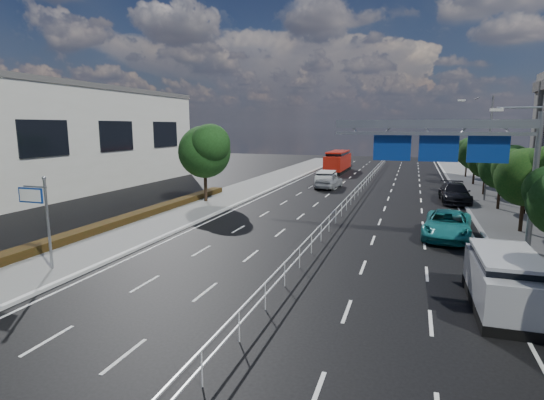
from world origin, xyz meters
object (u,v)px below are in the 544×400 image
(near_car_silver, at_px, (329,180))
(pedestrian_b, at_px, (526,201))
(toilet_sign, at_px, (39,207))
(parked_car_teal, at_px, (447,225))
(red_bus, at_px, (338,161))
(silver_minivan, at_px, (505,282))
(near_car_dark, at_px, (343,161))
(white_minivan, at_px, (326,180))
(parked_car_dark, at_px, (455,193))
(overhead_gantry, at_px, (454,143))

(near_car_silver, height_order, pedestrian_b, pedestrian_b)
(toilet_sign, xyz_separation_m, parked_car_teal, (17.82, 12.00, -2.17))
(red_bus, bearing_deg, silver_minivan, -72.61)
(toilet_sign, bearing_deg, near_car_dark, 85.58)
(white_minivan, bearing_deg, near_car_dark, 93.83)
(silver_minivan, relative_size, parked_car_dark, 0.89)
(parked_car_teal, bearing_deg, white_minivan, 126.92)
(near_car_silver, height_order, silver_minivan, silver_minivan)
(white_minivan, height_order, parked_car_teal, white_minivan)
(near_car_dark, bearing_deg, overhead_gantry, 105.88)
(white_minivan, xyz_separation_m, red_bus, (-1.53, 16.18, 0.69))
(overhead_gantry, bearing_deg, parked_car_teal, 86.37)
(silver_minivan, bearing_deg, red_bus, 105.90)
(red_bus, xyz_separation_m, silver_minivan, (13.55, -44.27, -0.53))
(white_minivan, distance_m, silver_minivan, 30.55)
(pedestrian_b, bearing_deg, overhead_gantry, 65.38)
(parked_car_dark, bearing_deg, near_car_dark, 112.04)
(near_car_dark, height_order, silver_minivan, silver_minivan)
(white_minivan, distance_m, red_bus, 16.27)
(silver_minivan, bearing_deg, parked_car_dark, 88.34)
(overhead_gantry, distance_m, silver_minivan, 9.36)
(near_car_dark, bearing_deg, near_car_silver, 96.42)
(toilet_sign, distance_m, overhead_gantry, 20.52)
(white_minivan, distance_m, near_car_dark, 27.54)
(overhead_gantry, relative_size, parked_car_teal, 1.83)
(overhead_gantry, relative_size, near_car_dark, 2.41)
(overhead_gantry, bearing_deg, pedestrian_b, 60.30)
(parked_car_teal, bearing_deg, near_car_silver, 126.41)
(near_car_dark, bearing_deg, parked_car_teal, 106.66)
(toilet_sign, relative_size, parked_car_dark, 0.77)
(near_car_silver, distance_m, pedestrian_b, 18.68)
(red_bus, bearing_deg, overhead_gantry, -71.01)
(white_minivan, relative_size, pedestrian_b, 2.21)
(toilet_sign, relative_size, parked_car_teal, 0.78)
(pedestrian_b, bearing_deg, red_bus, -49.39)
(toilet_sign, distance_m, red_bus, 46.61)
(overhead_gantry, bearing_deg, silver_minivan, -80.52)
(parked_car_dark, bearing_deg, near_car_silver, 154.96)
(overhead_gantry, height_order, white_minivan, overhead_gantry)
(pedestrian_b, bearing_deg, parked_car_dark, -37.34)
(parked_car_dark, distance_m, pedestrian_b, 6.11)
(near_car_dark, height_order, pedestrian_b, pedestrian_b)
(overhead_gantry, height_order, red_bus, overhead_gantry)
(silver_minivan, bearing_deg, white_minivan, 112.05)
(red_bus, relative_size, near_car_dark, 2.35)
(near_car_silver, relative_size, silver_minivan, 0.97)
(toilet_sign, relative_size, white_minivan, 1.07)
(silver_minivan, xyz_separation_m, parked_car_dark, (0.22, 22.80, -0.20))
(overhead_gantry, relative_size, red_bus, 1.03)
(silver_minivan, bearing_deg, overhead_gantry, 98.36)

